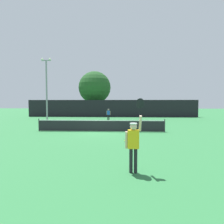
# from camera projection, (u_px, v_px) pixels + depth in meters

# --- Properties ---
(ground_plane) EXTENTS (120.00, 120.00, 0.00)m
(ground_plane) POSITION_uv_depth(u_px,v_px,m) (101.00, 131.00, 16.02)
(ground_plane) COLOR #2D723D
(tennis_net) EXTENTS (10.74, 0.08, 1.07)m
(tennis_net) POSITION_uv_depth(u_px,v_px,m) (101.00, 125.00, 15.99)
(tennis_net) COLOR #232328
(tennis_net) RESTS_ON ground
(perimeter_fence) EXTENTS (28.65, 0.12, 2.86)m
(perimeter_fence) POSITION_uv_depth(u_px,v_px,m) (111.00, 108.00, 32.01)
(perimeter_fence) COLOR black
(perimeter_fence) RESTS_ON ground
(player_serving) EXTENTS (0.68, 0.40, 2.60)m
(player_serving) POSITION_uv_depth(u_px,v_px,m) (134.00, 140.00, 6.56)
(player_serving) COLOR yellow
(player_serving) RESTS_ON ground
(player_receiving) EXTENTS (0.57, 0.23, 1.56)m
(player_receiving) POSITION_uv_depth(u_px,v_px,m) (108.00, 113.00, 25.73)
(player_receiving) COLOR blue
(player_receiving) RESTS_ON ground
(tennis_ball) EXTENTS (0.07, 0.07, 0.07)m
(tennis_ball) POSITION_uv_depth(u_px,v_px,m) (124.00, 141.00, 11.96)
(tennis_ball) COLOR #CCE033
(tennis_ball) RESTS_ON ground
(light_pole) EXTENTS (1.18, 0.28, 7.58)m
(light_pole) POSITION_uv_depth(u_px,v_px,m) (47.00, 86.00, 22.15)
(light_pole) COLOR gray
(light_pole) RESTS_ON ground
(large_tree) EXTENTS (6.01, 6.01, 8.26)m
(large_tree) POSITION_uv_depth(u_px,v_px,m) (95.00, 88.00, 35.66)
(large_tree) COLOR brown
(large_tree) RESTS_ON ground
(parked_car_near) EXTENTS (1.98, 4.23, 1.69)m
(parked_car_near) POSITION_uv_depth(u_px,v_px,m) (122.00, 110.00, 40.54)
(parked_car_near) COLOR navy
(parked_car_near) RESTS_ON ground
(parked_car_mid) EXTENTS (2.01, 4.25, 1.69)m
(parked_car_mid) POSITION_uv_depth(u_px,v_px,m) (167.00, 111.00, 36.43)
(parked_car_mid) COLOR red
(parked_car_mid) RESTS_ON ground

